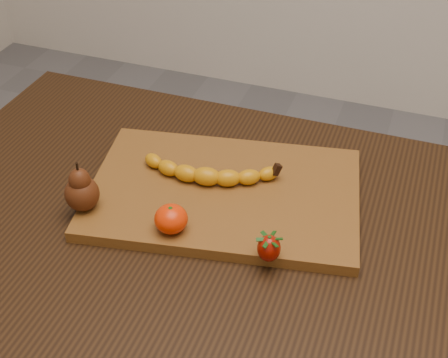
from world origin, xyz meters
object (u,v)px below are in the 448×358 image
(table, at_px, (195,258))
(pear, at_px, (81,186))
(cutting_board, at_px, (224,193))
(mandarin, at_px, (171,219))

(table, xyz_separation_m, pear, (-0.16, -0.06, 0.16))
(cutting_board, bearing_deg, mandarin, -118.88)
(table, distance_m, mandarin, 0.15)
(table, distance_m, cutting_board, 0.13)
(cutting_board, bearing_deg, pear, -158.47)
(mandarin, bearing_deg, pear, 179.33)
(table, height_order, pear, pear)
(pear, xyz_separation_m, mandarin, (0.16, -0.00, -0.02))
(cutting_board, height_order, mandarin, mandarin)
(cutting_board, bearing_deg, table, -128.13)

